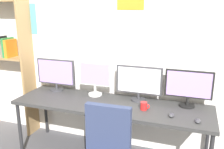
% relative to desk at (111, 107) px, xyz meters
% --- Properties ---
extents(wall_back, '(4.79, 0.11, 2.60)m').
position_rel_desk_xyz_m(wall_back, '(-0.00, 0.42, 0.61)').
color(wall_back, silver).
rests_on(wall_back, ground_plane).
extents(desk, '(2.39, 0.68, 0.74)m').
position_rel_desk_xyz_m(desk, '(0.00, 0.00, 0.00)').
color(desk, '#333333').
rests_on(desk, ground_plane).
extents(bookshelf, '(0.83, 0.28, 2.25)m').
position_rel_desk_xyz_m(bookshelf, '(-1.79, 0.23, 0.72)').
color(bookshelf, '#9E7A4C').
rests_on(bookshelf, ground_plane).
extents(monitor_far_left, '(0.56, 0.18, 0.44)m').
position_rel_desk_xyz_m(monitor_far_left, '(-0.87, 0.21, 0.29)').
color(monitor_far_left, '#38383D').
rests_on(monitor_far_left, desk).
extents(monitor_center_left, '(0.44, 0.18, 0.44)m').
position_rel_desk_xyz_m(monitor_center_left, '(-0.29, 0.21, 0.30)').
color(monitor_center_left, silver).
rests_on(monitor_center_left, desk).
extents(monitor_center_right, '(0.57, 0.18, 0.43)m').
position_rel_desk_xyz_m(monitor_center_right, '(0.29, 0.21, 0.29)').
color(monitor_center_right, '#38383D').
rests_on(monitor_center_right, desk).
extents(monitor_far_right, '(0.53, 0.18, 0.43)m').
position_rel_desk_xyz_m(monitor_far_right, '(0.87, 0.21, 0.29)').
color(monitor_far_right, black).
rests_on(monitor_far_right, desk).
extents(keyboard_main, '(0.32, 0.13, 0.02)m').
position_rel_desk_xyz_m(keyboard_main, '(0.00, -0.23, 0.06)').
color(keyboard_main, silver).
rests_on(keyboard_main, desk).
extents(mouse_left_side, '(0.06, 0.10, 0.03)m').
position_rel_desk_xyz_m(mouse_left_side, '(1.00, -0.18, 0.06)').
color(mouse_left_side, '#38383D').
rests_on(mouse_left_side, desk).
extents(mouse_right_side, '(0.06, 0.10, 0.03)m').
position_rel_desk_xyz_m(mouse_right_side, '(0.73, -0.13, 0.06)').
color(mouse_right_side, '#38383D').
rests_on(mouse_right_side, desk).
extents(coffee_mug, '(0.11, 0.08, 0.09)m').
position_rel_desk_xyz_m(coffee_mug, '(0.42, -0.05, 0.09)').
color(coffee_mug, red).
rests_on(coffee_mug, desk).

